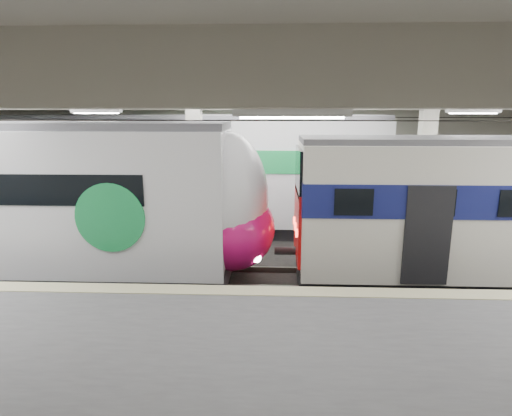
{
  "coord_description": "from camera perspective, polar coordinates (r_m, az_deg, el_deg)",
  "views": [
    {
      "loc": [
        -0.24,
        -11.99,
        4.99
      ],
      "look_at": [
        -0.77,
        1.0,
        2.0
      ],
      "focal_mm": 30.0,
      "sensor_mm": 36.0,
      "label": 1
    }
  ],
  "objects": [
    {
      "name": "station_hall",
      "position": [
        10.4,
        3.67,
        3.27
      ],
      "size": [
        36.0,
        24.0,
        5.75
      ],
      "color": "black",
      "rests_on": "ground"
    },
    {
      "name": "modern_emu",
      "position": [
        13.94,
        -25.92,
        0.46
      ],
      "size": [
        14.54,
        3.0,
        4.66
      ],
      "color": "silver",
      "rests_on": "ground"
    },
    {
      "name": "far_train",
      "position": [
        17.94,
        -7.78,
        4.77
      ],
      "size": [
        15.29,
        3.72,
        4.79
      ],
      "rotation": [
        0.0,
        0.0,
        -0.04
      ],
      "color": "silver",
      "rests_on": "ground"
    }
  ]
}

